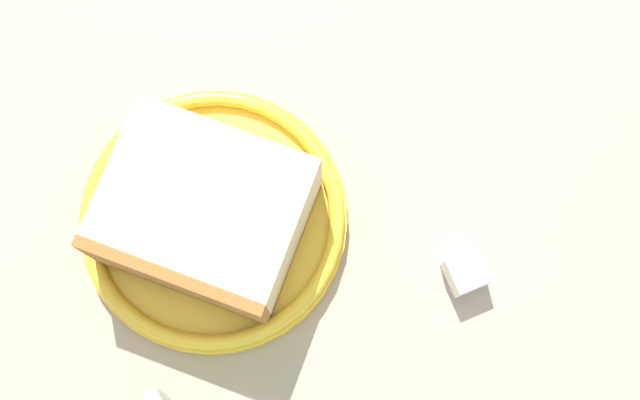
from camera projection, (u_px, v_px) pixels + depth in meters
The scene contains 4 objects.
ground_plane at pixel (324, 194), 53.45cm from camera, with size 149.03×149.03×2.47cm, color tan.
small_plate at pixel (212, 219), 50.96cm from camera, with size 14.65×14.65×1.85cm.
cake_slice at pixel (204, 213), 47.99cm from camera, with size 11.93×10.96×5.76cm.
sugar_cube at pixel (466, 273), 50.26cm from camera, with size 1.98×1.98×1.98cm, color white.
Camera 1 is at (0.05, -11.49, 50.97)cm, focal length 52.49 mm.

